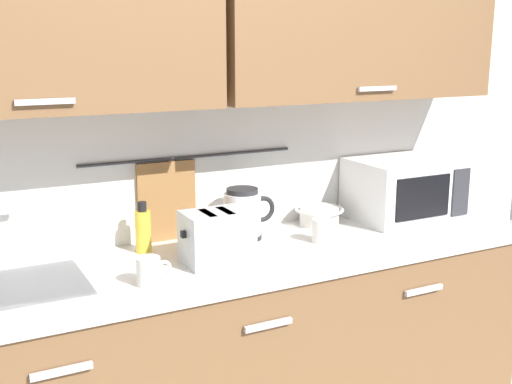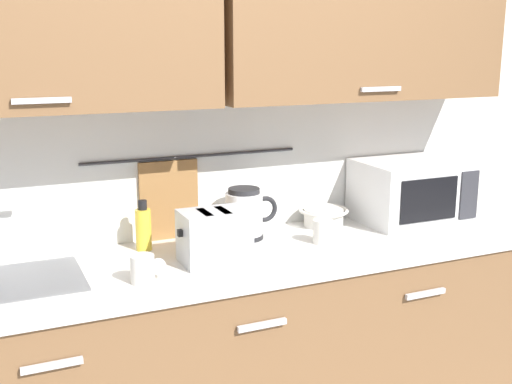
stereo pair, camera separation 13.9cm
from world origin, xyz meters
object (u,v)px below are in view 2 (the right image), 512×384
(microwave, at_px, (410,191))
(mixing_bowl, at_px, (324,216))
(electric_kettle, at_px, (245,214))
(toaster, at_px, (214,236))
(mug_near_sink, at_px, (143,269))
(mug_by_kettle, at_px, (324,232))
(dish_soap_bottle, at_px, (143,228))

(microwave, bearing_deg, mixing_bowl, 169.31)
(electric_kettle, relative_size, toaster, 0.89)
(microwave, height_order, electric_kettle, microwave)
(microwave, bearing_deg, mug_near_sink, -167.97)
(microwave, xyz_separation_m, mug_near_sink, (-1.28, -0.27, -0.09))
(microwave, bearing_deg, mug_by_kettle, -164.90)
(mug_near_sink, bearing_deg, mixing_bowl, 21.49)
(mixing_bowl, xyz_separation_m, toaster, (-0.60, -0.25, 0.05))
(microwave, height_order, dish_soap_bottle, microwave)
(mug_by_kettle, bearing_deg, mug_near_sink, -170.13)
(mixing_bowl, bearing_deg, microwave, -10.69)
(electric_kettle, distance_m, toaster, 0.31)
(dish_soap_bottle, xyz_separation_m, mug_near_sink, (-0.09, -0.34, -0.04))
(dish_soap_bottle, height_order, mixing_bowl, dish_soap_bottle)
(microwave, distance_m, mug_by_kettle, 0.55)
(dish_soap_bottle, xyz_separation_m, toaster, (0.20, -0.24, 0.01))
(microwave, bearing_deg, dish_soap_bottle, 176.88)
(microwave, distance_m, mug_near_sink, 1.31)
(electric_kettle, bearing_deg, mixing_bowl, 3.68)
(microwave, bearing_deg, electric_kettle, 176.28)
(mug_by_kettle, bearing_deg, electric_kettle, 143.17)
(mixing_bowl, bearing_deg, mug_by_kettle, -119.99)
(dish_soap_bottle, bearing_deg, mug_by_kettle, -17.06)
(mug_near_sink, xyz_separation_m, toaster, (0.29, 0.10, 0.05))
(microwave, xyz_separation_m, electric_kettle, (-0.78, 0.05, -0.03))
(electric_kettle, relative_size, mixing_bowl, 1.06)
(microwave, height_order, mug_by_kettle, microwave)
(dish_soap_bottle, relative_size, mug_by_kettle, 1.63)
(electric_kettle, relative_size, mug_by_kettle, 1.89)
(microwave, relative_size, toaster, 1.80)
(microwave, distance_m, dish_soap_bottle, 1.20)
(dish_soap_bottle, relative_size, mixing_bowl, 0.92)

